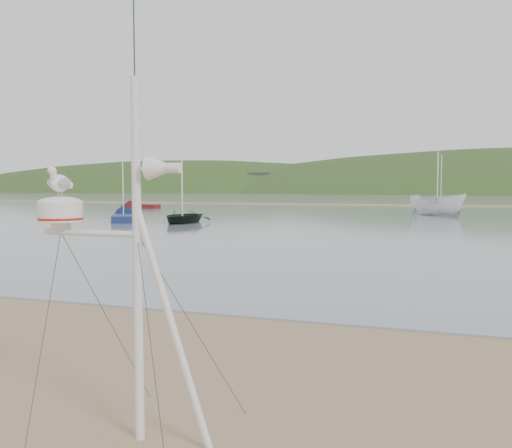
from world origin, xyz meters
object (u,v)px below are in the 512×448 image
(sailboat_blue_near, at_px, (124,217))
(dinghy_red_far, at_px, (134,206))
(mast_rig, at_px, (132,336))
(boat_dark, at_px, (182,192))
(boat_white, at_px, (437,187))
(sailboat_dark_mid, at_px, (449,210))

(sailboat_blue_near, distance_m, dinghy_red_far, 23.55)
(mast_rig, bearing_deg, boat_dark, 115.43)
(mast_rig, distance_m, dinghy_red_far, 61.57)
(sailboat_blue_near, height_order, dinghy_red_far, sailboat_blue_near)
(mast_rig, bearing_deg, dinghy_red_far, 121.24)
(boat_dark, distance_m, boat_white, 24.07)
(boat_white, xyz_separation_m, sailboat_dark_mid, (1.16, 7.03, -2.37))
(mast_rig, xyz_separation_m, boat_dark, (-14.49, 30.48, 1.18))
(mast_rig, bearing_deg, sailboat_blue_near, 122.37)
(mast_rig, height_order, boat_dark, mast_rig)
(mast_rig, height_order, sailboat_blue_near, sailboat_blue_near)
(boat_dark, distance_m, sailboat_dark_mid, 30.12)
(boat_dark, relative_size, dinghy_red_far, 0.79)
(boat_white, distance_m, sailboat_blue_near, 27.79)
(sailboat_dark_mid, bearing_deg, dinghy_red_far, -177.72)
(sailboat_blue_near, bearing_deg, boat_white, 32.57)
(mast_rig, relative_size, boat_white, 0.88)
(mast_rig, height_order, dinghy_red_far, mast_rig)
(boat_dark, bearing_deg, boat_white, 41.71)
(boat_dark, distance_m, dinghy_red_far, 28.26)
(dinghy_red_far, bearing_deg, mast_rig, -58.76)
(sailboat_dark_mid, bearing_deg, sailboat_blue_near, -138.15)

